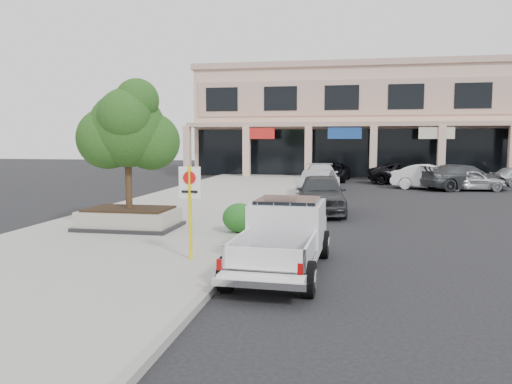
# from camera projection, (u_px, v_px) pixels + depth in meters

# --- Properties ---
(ground) EXTENTS (120.00, 120.00, 0.00)m
(ground) POSITION_uv_depth(u_px,v_px,m) (301.00, 261.00, 12.80)
(ground) COLOR black
(ground) RESTS_ON ground
(sidewalk) EXTENTS (8.00, 52.00, 0.15)m
(sidewalk) POSITION_uv_depth(u_px,v_px,m) (176.00, 216.00, 19.66)
(sidewalk) COLOR gray
(sidewalk) RESTS_ON ground
(curb) EXTENTS (0.20, 52.00, 0.15)m
(curb) POSITION_uv_depth(u_px,v_px,m) (275.00, 219.00, 18.94)
(curb) COLOR gray
(curb) RESTS_ON ground
(strip_mall) EXTENTS (40.55, 12.43, 9.50)m
(strip_mall) POSITION_uv_depth(u_px,v_px,m) (428.00, 121.00, 44.02)
(strip_mall) COLOR #CEB091
(strip_mall) RESTS_ON ground
(planter) EXTENTS (3.20, 2.20, 0.68)m
(planter) POSITION_uv_depth(u_px,v_px,m) (130.00, 218.00, 16.63)
(planter) COLOR black
(planter) RESTS_ON sidewalk
(planter_tree) EXTENTS (2.90, 2.55, 4.00)m
(planter_tree) POSITION_uv_depth(u_px,v_px,m) (133.00, 130.00, 16.45)
(planter_tree) COLOR #322213
(planter_tree) RESTS_ON planter
(no_parking_sign) EXTENTS (0.55, 0.09, 2.30)m
(no_parking_sign) POSITION_uv_depth(u_px,v_px,m) (190.00, 200.00, 12.17)
(no_parking_sign) COLOR yellow
(no_parking_sign) RESTS_ON sidewalk
(hedge) EXTENTS (1.10, 0.99, 0.93)m
(hedge) POSITION_uv_depth(u_px,v_px,m) (240.00, 218.00, 15.84)
(hedge) COLOR #174F16
(hedge) RESTS_ON sidewalk
(pickup_truck) EXTENTS (2.12, 5.26, 1.63)m
(pickup_truck) POSITION_uv_depth(u_px,v_px,m) (282.00, 238.00, 11.61)
(pickup_truck) COLOR white
(pickup_truck) RESTS_ON ground
(curb_car_a) EXTENTS (2.37, 5.03, 1.66)m
(curb_car_a) POSITION_uv_depth(u_px,v_px,m) (321.00, 194.00, 21.00)
(curb_car_a) COLOR #2C2D30
(curb_car_a) RESTS_ON ground
(curb_car_b) EXTENTS (1.94, 4.44, 1.42)m
(curb_car_b) POSITION_uv_depth(u_px,v_px,m) (317.00, 183.00, 27.31)
(curb_car_b) COLOR #A2A4AA
(curb_car_b) RESTS_ON ground
(curb_car_c) EXTENTS (2.65, 5.44, 1.53)m
(curb_car_c) POSITION_uv_depth(u_px,v_px,m) (321.00, 176.00, 32.12)
(curb_car_c) COLOR silver
(curb_car_c) RESTS_ON ground
(curb_car_d) EXTENTS (2.80, 5.20, 1.39)m
(curb_car_d) POSITION_uv_depth(u_px,v_px,m) (332.00, 172.00, 37.25)
(curb_car_d) COLOR black
(curb_car_d) RESTS_ON ground
(lot_car_a) EXTENTS (4.06, 1.95, 1.34)m
(lot_car_a) POSITION_uv_depth(u_px,v_px,m) (471.00, 180.00, 30.20)
(lot_car_a) COLOR #979A9F
(lot_car_a) RESTS_ON ground
(lot_car_b) EXTENTS (4.91, 2.63, 1.54)m
(lot_car_b) POSITION_uv_depth(u_px,v_px,m) (430.00, 177.00, 31.14)
(lot_car_b) COLOR silver
(lot_car_b) RESTS_ON ground
(lot_car_c) EXTENTS (5.87, 4.10, 1.58)m
(lot_car_c) POSITION_uv_depth(u_px,v_px,m) (464.00, 177.00, 30.64)
(lot_car_c) COLOR #303336
(lot_car_c) RESTS_ON ground
(lot_car_d) EXTENTS (5.42, 2.71, 1.47)m
(lot_car_d) POSITION_uv_depth(u_px,v_px,m) (407.00, 173.00, 34.94)
(lot_car_d) COLOR black
(lot_car_d) RESTS_ON ground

